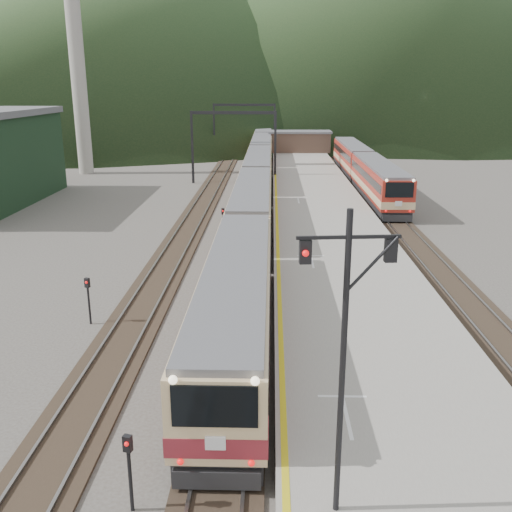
{
  "coord_description": "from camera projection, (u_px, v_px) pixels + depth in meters",
  "views": [
    {
      "loc": [
        1.43,
        -9.39,
        10.8
      ],
      "look_at": [
        0.62,
        19.74,
        2.0
      ],
      "focal_mm": 40.0,
      "sensor_mm": 36.0,
      "label": 1
    }
  ],
  "objects": [
    {
      "name": "short_signal_c",
      "position": [
        88.0,
        295.0,
        26.37
      ],
      "size": [
        0.26,
        0.23,
        2.27
      ],
      "color": "black",
      "rests_on": "ground"
    },
    {
      "name": "second_train",
      "position": [
        363.0,
        169.0,
        62.62
      ],
      "size": [
        2.68,
        36.6,
        3.28
      ],
      "color": "#A4271C",
      "rests_on": "track_second"
    },
    {
      "name": "platform",
      "position": [
        321.0,
        211.0,
        48.22
      ],
      "size": [
        8.0,
        100.0,
        1.0
      ],
      "primitive_type": "cube",
      "color": "gray",
      "rests_on": "ground"
    },
    {
      "name": "short_signal_b",
      "position": [
        223.0,
        219.0,
        41.08
      ],
      "size": [
        0.24,
        0.19,
        2.27
      ],
      "color": "black",
      "rests_on": "ground"
    },
    {
      "name": "smokestack",
      "position": [
        76.0,
        47.0,
        67.72
      ],
      "size": [
        1.8,
        1.8,
        30.0
      ],
      "primitive_type": "cylinder",
      "color": "#9E998E",
      "rests_on": "ground"
    },
    {
      "name": "station_shed",
      "position": [
        300.0,
        141.0,
        85.9
      ],
      "size": [
        9.4,
        4.4,
        3.1
      ],
      "color": "brown",
      "rests_on": "platform"
    },
    {
      "name": "hill_b",
      "position": [
        347.0,
        12.0,
        220.61
      ],
      "size": [
        220.0,
        220.0,
        75.0
      ],
      "primitive_type": "cone",
      "color": "#264322",
      "rests_on": "ground"
    },
    {
      "name": "gantry_far",
      "position": [
        244.0,
        120.0,
        87.16
      ],
      "size": [
        9.55,
        0.25,
        8.0
      ],
      "color": "black",
      "rests_on": "ground"
    },
    {
      "name": "signal_mast",
      "position": [
        344.0,
        339.0,
        12.43
      ],
      "size": [
        2.2,
        0.36,
        7.37
      ],
      "color": "black",
      "rests_on": "platform"
    },
    {
      "name": "track_main",
      "position": [
        255.0,
        211.0,
        50.41
      ],
      "size": [
        2.6,
        200.0,
        0.23
      ],
      "color": "black",
      "rests_on": "ground"
    },
    {
      "name": "main_train",
      "position": [
        258.0,
        172.0,
        60.34
      ],
      "size": [
        2.76,
        94.79,
        3.37
      ],
      "color": "#D7B683",
      "rests_on": "track_main"
    },
    {
      "name": "track_far",
      "position": [
        199.0,
        210.0,
        50.54
      ],
      "size": [
        2.6,
        200.0,
        0.23
      ],
      "color": "black",
      "rests_on": "ground"
    },
    {
      "name": "short_signal_a",
      "position": [
        129.0,
        463.0,
        14.65
      ],
      "size": [
        0.25,
        0.21,
        2.27
      ],
      "color": "black",
      "rests_on": "ground"
    },
    {
      "name": "track_second",
      "position": [
        386.0,
        212.0,
        50.1
      ],
      "size": [
        2.6,
        200.0,
        0.23
      ],
      "color": "black",
      "rests_on": "ground"
    },
    {
      "name": "gantry_near",
      "position": [
        234.0,
        133.0,
        63.24
      ],
      "size": [
        9.55,
        0.25,
        8.0
      ],
      "color": "black",
      "rests_on": "ground"
    },
    {
      "name": "hill_a",
      "position": [
        146.0,
        23.0,
        186.35
      ],
      "size": [
        180.0,
        180.0,
        60.0
      ],
      "primitive_type": "cone",
      "color": "#264322",
      "rests_on": "ground"
    }
  ]
}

